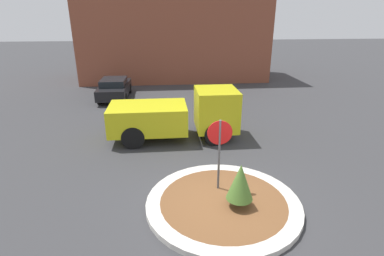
{
  "coord_description": "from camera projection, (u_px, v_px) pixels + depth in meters",
  "views": [
    {
      "loc": [
        -1.66,
        -7.36,
        5.33
      ],
      "look_at": [
        -0.63,
        3.02,
        1.35
      ],
      "focal_mm": 28.0,
      "sensor_mm": 36.0,
      "label": 1
    }
  ],
  "objects": [
    {
      "name": "ground_plane",
      "position": [
        223.0,
        206.0,
        8.9
      ],
      "size": [
        120.0,
        120.0,
        0.0
      ],
      "primitive_type": "plane",
      "color": "#38383A"
    },
    {
      "name": "traffic_island",
      "position": [
        223.0,
        203.0,
        8.87
      ],
      "size": [
        4.56,
        4.56,
        0.17
      ],
      "color": "beige",
      "rests_on": "ground_plane"
    },
    {
      "name": "stop_sign",
      "position": [
        219.0,
        143.0,
        8.94
      ],
      "size": [
        0.76,
        0.07,
        2.45
      ],
      "color": "#4C4C51",
      "rests_on": "ground_plane"
    },
    {
      "name": "island_shrub",
      "position": [
        240.0,
        182.0,
        8.32
      ],
      "size": [
        0.76,
        0.76,
        1.33
      ],
      "color": "brown",
      "rests_on": "traffic_island"
    },
    {
      "name": "utility_truck",
      "position": [
        178.0,
        115.0,
        13.37
      ],
      "size": [
        5.65,
        2.19,
        2.23
      ],
      "rotation": [
        0.0,
        0.0,
        -0.0
      ],
      "color": "gold",
      "rests_on": "ground_plane"
    },
    {
      "name": "storefront_building",
      "position": [
        174.0,
        31.0,
        25.44
      ],
      "size": [
        15.29,
        6.07,
        7.96
      ],
      "color": "brown",
      "rests_on": "ground_plane"
    },
    {
      "name": "parked_sedan_black",
      "position": [
        115.0,
        88.0,
        19.99
      ],
      "size": [
        1.87,
        4.31,
        1.36
      ],
      "rotation": [
        0.0,
        0.0,
        1.56
      ],
      "color": "black",
      "rests_on": "ground_plane"
    }
  ]
}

